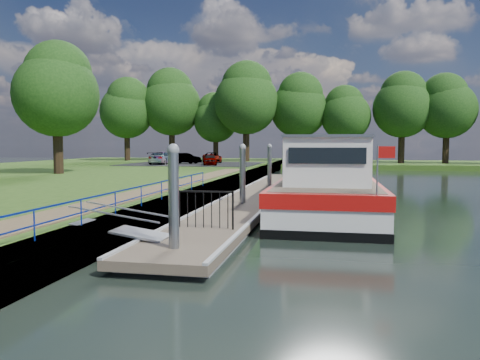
% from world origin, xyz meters
% --- Properties ---
extents(ground, '(160.00, 160.00, 0.00)m').
position_xyz_m(ground, '(0.00, 0.00, 0.00)').
color(ground, black).
rests_on(ground, ground).
extents(bank_edge, '(1.10, 90.00, 0.78)m').
position_xyz_m(bank_edge, '(-2.55, 15.00, 0.39)').
color(bank_edge, '#473D2D').
rests_on(bank_edge, ground).
extents(far_bank, '(60.00, 18.00, 0.60)m').
position_xyz_m(far_bank, '(12.00, 52.00, 0.30)').
color(far_bank, '#2B4C15').
rests_on(far_bank, ground).
extents(footpath, '(1.60, 40.00, 0.05)m').
position_xyz_m(footpath, '(-4.40, 8.00, 0.80)').
color(footpath, brown).
rests_on(footpath, riverbank).
extents(carpark, '(14.00, 12.00, 0.06)m').
position_xyz_m(carpark, '(-11.00, 38.00, 0.81)').
color(carpark, black).
rests_on(carpark, riverbank).
extents(blue_fence, '(0.04, 18.04, 0.72)m').
position_xyz_m(blue_fence, '(-2.75, 3.00, 1.31)').
color(blue_fence, '#0C2DBF').
rests_on(blue_fence, riverbank).
extents(pontoon, '(2.50, 30.00, 0.56)m').
position_xyz_m(pontoon, '(0.00, 13.00, 0.18)').
color(pontoon, brown).
rests_on(pontoon, ground).
extents(mooring_piles, '(0.30, 27.30, 3.55)m').
position_xyz_m(mooring_piles, '(0.00, 13.00, 1.28)').
color(mooring_piles, gray).
rests_on(mooring_piles, ground).
extents(gangway, '(2.58, 1.00, 0.92)m').
position_xyz_m(gangway, '(-1.85, 0.50, 0.63)').
color(gangway, '#A5A8AD').
rests_on(gangway, ground).
extents(gate_panel, '(1.85, 0.05, 1.15)m').
position_xyz_m(gate_panel, '(-0.00, 2.20, 1.15)').
color(gate_panel, black).
rests_on(gate_panel, ground).
extents(barge, '(4.36, 21.15, 4.78)m').
position_xyz_m(barge, '(3.60, 13.30, 1.09)').
color(barge, black).
rests_on(barge, ground).
extents(horizon_trees, '(54.38, 10.03, 12.87)m').
position_xyz_m(horizon_trees, '(-1.61, 48.68, 7.95)').
color(horizon_trees, '#332316').
rests_on(horizon_trees, ground).
extents(bank_tree_a, '(6.12, 6.12, 9.72)m').
position_xyz_m(bank_tree_a, '(-15.99, 20.08, 7.02)').
color(bank_tree_a, '#332316').
rests_on(bank_tree_a, riverbank).
extents(car_a, '(2.17, 3.61, 1.15)m').
position_xyz_m(car_a, '(-8.34, 34.77, 1.41)').
color(car_a, '#999999').
rests_on(car_a, carpark).
extents(car_b, '(3.68, 2.04, 1.15)m').
position_xyz_m(car_b, '(-11.86, 37.59, 1.41)').
color(car_b, '#999999').
rests_on(car_b, carpark).
extents(car_c, '(2.01, 4.57, 1.31)m').
position_xyz_m(car_c, '(-13.91, 35.75, 1.49)').
color(car_c, '#999999').
rests_on(car_c, carpark).
extents(car_d, '(3.28, 4.62, 1.17)m').
position_xyz_m(car_d, '(-9.73, 40.95, 1.42)').
color(car_d, '#999999').
rests_on(car_d, carpark).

